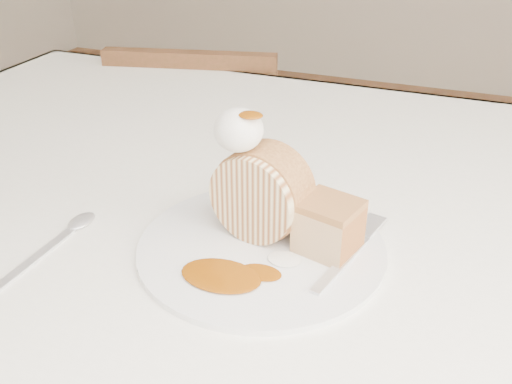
% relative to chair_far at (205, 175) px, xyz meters
% --- Properties ---
extents(table, '(1.40, 0.90, 0.75)m').
position_rel_chair_far_xyz_m(table, '(0.37, -0.53, 0.21)').
color(table, white).
rests_on(table, ground).
extents(chair_far, '(0.44, 0.44, 0.78)m').
position_rel_chair_far_xyz_m(chair_far, '(0.00, 0.00, 0.00)').
color(chair_far, brown).
rests_on(chair_far, ground).
extents(plate, '(0.33, 0.33, 0.01)m').
position_rel_chair_far_xyz_m(plate, '(0.40, -0.66, 0.31)').
color(plate, white).
rests_on(plate, table).
extents(roulade_slice, '(0.11, 0.07, 0.10)m').
position_rel_chair_far_xyz_m(roulade_slice, '(0.39, -0.64, 0.36)').
color(roulade_slice, beige).
rests_on(roulade_slice, plate).
extents(cake_chunk, '(0.07, 0.07, 0.05)m').
position_rel_chair_far_xyz_m(cake_chunk, '(0.46, -0.64, 0.33)').
color(cake_chunk, '#B77F45').
rests_on(cake_chunk, plate).
extents(whipped_cream, '(0.05, 0.05, 0.05)m').
position_rel_chair_far_xyz_m(whipped_cream, '(0.36, -0.64, 0.43)').
color(whipped_cream, white).
rests_on(whipped_cream, roulade_slice).
extents(caramel_drizzle, '(0.03, 0.02, 0.01)m').
position_rel_chair_far_xyz_m(caramel_drizzle, '(0.38, -0.65, 0.46)').
color(caramel_drizzle, '#7D3B05').
rests_on(caramel_drizzle, whipped_cream).
extents(caramel_pool, '(0.09, 0.07, 0.00)m').
position_rel_chair_far_xyz_m(caramel_pool, '(0.38, -0.73, 0.31)').
color(caramel_pool, '#7D3B05').
rests_on(caramel_pool, plate).
extents(fork, '(0.06, 0.16, 0.00)m').
position_rel_chair_far_xyz_m(fork, '(0.49, -0.67, 0.31)').
color(fork, silver).
rests_on(fork, plate).
extents(spoon, '(0.03, 0.14, 0.00)m').
position_rel_chair_far_xyz_m(spoon, '(0.18, -0.76, 0.31)').
color(spoon, silver).
rests_on(spoon, table).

